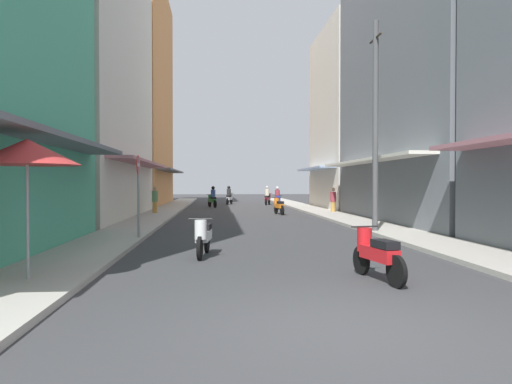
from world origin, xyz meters
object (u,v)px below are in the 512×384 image
object	(u,v)px
motorbike_silver	(229,196)
pedestrian_foreground	(333,201)
pedestrian_midway	(155,201)
vendor_umbrella	(27,152)
street_sign_no_entry	(138,185)
motorbike_green	(212,198)
motorbike_orange	(279,206)
motorbike_blue	(278,199)
utility_pole	(375,125)
motorbike_red	(376,253)
motorbike_white	(203,236)
motorbike_maroon	(268,196)

from	to	relation	value
motorbike_silver	pedestrian_foreground	xyz separation A→B (m)	(5.80, -12.71, 0.06)
pedestrian_midway	vendor_umbrella	world-z (taller)	vendor_umbrella
street_sign_no_entry	pedestrian_midway	bearing A→B (deg)	95.06
motorbike_green	pedestrian_midway	xyz separation A→B (m)	(-3.15, -8.23, 0.10)
street_sign_no_entry	motorbike_silver	bearing A→B (deg)	82.26
motorbike_orange	motorbike_green	distance (m)	9.25
motorbike_silver	vendor_umbrella	xyz separation A→B (m)	(-4.30, -31.74, 1.62)
motorbike_blue	utility_pole	distance (m)	16.96
motorbike_red	motorbike_white	bearing A→B (deg)	136.42
motorbike_orange	vendor_umbrella	bearing A→B (deg)	-110.19
motorbike_blue	motorbike_white	distance (m)	21.82
motorbike_silver	pedestrian_midway	world-z (taller)	pedestrian_midway
motorbike_green	pedestrian_foreground	xyz separation A→B (m)	(7.18, -7.85, 0.06)
motorbike_orange	motorbike_red	distance (m)	18.51
motorbike_white	motorbike_orange	bearing A→B (deg)	75.95
vendor_umbrella	utility_pole	xyz separation A→B (m)	(8.83, 7.80, 1.49)
motorbike_red	motorbike_white	size ratio (longest dim) A/B	0.99
motorbike_red	utility_pole	world-z (taller)	utility_pole
motorbike_maroon	motorbike_green	size ratio (longest dim) A/B	1.01
motorbike_blue	motorbike_red	world-z (taller)	motorbike_blue
motorbike_red	motorbike_silver	bearing A→B (deg)	93.42
pedestrian_midway	pedestrian_foreground	bearing A→B (deg)	2.08
motorbike_red	motorbike_blue	bearing A→B (deg)	86.98
motorbike_green	pedestrian_foreground	size ratio (longest dim) A/B	1.13
motorbike_green	motorbike_white	xyz separation A→B (m)	(0.02, -23.80, -0.20)
motorbike_silver	pedestrian_midway	distance (m)	13.85
motorbike_orange	pedestrian_foreground	world-z (taller)	pedestrian_foreground
utility_pole	motorbike_blue	bearing A→B (deg)	94.61
motorbike_blue	motorbike_red	distance (m)	24.47
motorbike_white	utility_pole	distance (m)	8.24
street_sign_no_entry	motorbike_orange	bearing A→B (deg)	63.85
motorbike_green	vendor_umbrella	size ratio (longest dim) A/B	0.68
pedestrian_foreground	pedestrian_midway	bearing A→B (deg)	-177.92
pedestrian_midway	pedestrian_foreground	xyz separation A→B (m)	(10.33, 0.38, -0.04)
motorbike_red	utility_pole	size ratio (longest dim) A/B	0.24
motorbike_maroon	motorbike_orange	bearing A→B (deg)	-93.02
motorbike_blue	pedestrian_foreground	world-z (taller)	motorbike_blue
motorbike_silver	vendor_umbrella	size ratio (longest dim) A/B	0.69
vendor_umbrella	street_sign_no_entry	size ratio (longest dim) A/B	0.96
utility_pole	motorbike_green	bearing A→B (deg)	107.21
pedestrian_foreground	vendor_umbrella	distance (m)	21.59
motorbike_orange	street_sign_no_entry	distance (m)	13.54
motorbike_orange	motorbike_silver	bearing A→B (deg)	100.67
motorbike_white	vendor_umbrella	xyz separation A→B (m)	(-2.94, -3.08, 1.82)
motorbike_red	pedestrian_foreground	bearing A→B (deg)	78.42
motorbike_red	motorbike_green	distance (m)	27.10
motorbike_green	motorbike_blue	bearing A→B (deg)	-28.28
motorbike_red	pedestrian_midway	size ratio (longest dim) A/B	1.11
motorbike_red	street_sign_no_entry	distance (m)	8.43
vendor_umbrella	street_sign_no_entry	bearing A→B (deg)	82.36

